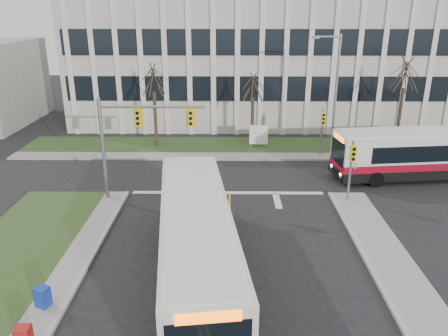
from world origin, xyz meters
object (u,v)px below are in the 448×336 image
(streetlight, at_px, (334,89))
(bus_cross, at_px, (425,155))
(newspaper_box_blue, at_px, (43,298))
(bus_main, at_px, (196,245))
(directory_sign, at_px, (259,135))

(streetlight, bearing_deg, bus_cross, -44.31)
(streetlight, xyz_separation_m, bus_cross, (5.30, -5.18, -3.55))
(bus_cross, bearing_deg, newspaper_box_blue, -61.99)
(bus_cross, relative_size, newspaper_box_blue, 12.95)
(streetlight, bearing_deg, bus_main, -118.16)
(directory_sign, distance_m, bus_cross, 12.63)
(bus_main, xyz_separation_m, bus_cross, (14.61, 12.21, -0.06))
(directory_sign, height_order, newspaper_box_blue, directory_sign)
(bus_main, relative_size, newspaper_box_blue, 13.42)
(directory_sign, relative_size, bus_cross, 0.16)
(newspaper_box_blue, bearing_deg, bus_cross, 58.85)
(streetlight, relative_size, directory_sign, 4.60)
(streetlight, height_order, newspaper_box_blue, streetlight)
(newspaper_box_blue, bearing_deg, bus_main, 42.94)
(bus_main, bearing_deg, bus_cross, 32.60)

